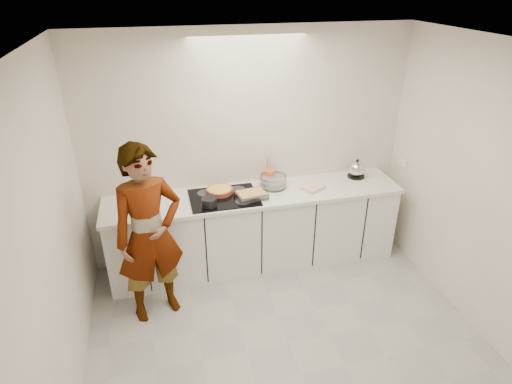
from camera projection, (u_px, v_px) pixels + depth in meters
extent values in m
cube|color=#B0B0AA|center=(289.00, 343.00, 3.94)|extent=(3.60, 3.20, 0.00)
cube|color=white|center=(303.00, 49.00, 2.75)|extent=(3.60, 3.20, 0.00)
cube|color=white|center=(248.00, 149.00, 4.73)|extent=(3.60, 0.00, 2.60)
cube|color=white|center=(48.00, 254.00, 2.96)|extent=(0.00, 3.20, 2.60)
cube|color=white|center=(490.00, 196.00, 3.73)|extent=(0.00, 3.20, 2.60)
cube|color=white|center=(403.00, 163.00, 4.98)|extent=(0.02, 0.15, 0.09)
cube|color=white|center=(255.00, 231.00, 4.85)|extent=(3.20, 0.58, 0.87)
cube|color=white|center=(255.00, 195.00, 4.64)|extent=(3.24, 0.64, 0.04)
cube|color=black|center=(224.00, 197.00, 4.54)|extent=(0.72, 0.54, 0.01)
cylinder|color=#9E3B25|center=(219.00, 191.00, 4.61)|extent=(0.34, 0.34, 0.05)
cylinder|color=yellow|center=(219.00, 189.00, 4.61)|extent=(0.30, 0.30, 0.01)
cylinder|color=black|center=(209.00, 202.00, 4.34)|extent=(0.20, 0.20, 0.09)
cylinder|color=silver|center=(211.00, 197.00, 4.34)|extent=(0.04, 0.06, 0.14)
cube|color=silver|center=(251.00, 195.00, 4.51)|extent=(0.35, 0.28, 0.06)
cube|color=#E9C167|center=(251.00, 193.00, 4.50)|extent=(0.31, 0.24, 0.02)
cylinder|color=silver|center=(273.00, 181.00, 4.75)|extent=(0.30, 0.30, 0.14)
cylinder|color=white|center=(273.00, 183.00, 4.76)|extent=(0.25, 0.25, 0.06)
cube|color=white|center=(313.00, 188.00, 4.72)|extent=(0.29, 0.26, 0.04)
cylinder|color=black|center=(356.00, 176.00, 5.01)|extent=(0.23, 0.23, 0.02)
sphere|color=silver|center=(357.00, 169.00, 4.96)|extent=(0.23, 0.23, 0.19)
sphere|color=black|center=(358.00, 161.00, 4.92)|extent=(0.04, 0.04, 0.03)
cylinder|color=orange|center=(269.00, 177.00, 4.82)|extent=(0.17, 0.17, 0.17)
imported|color=white|center=(149.00, 235.00, 3.93)|extent=(0.75, 0.61, 1.78)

